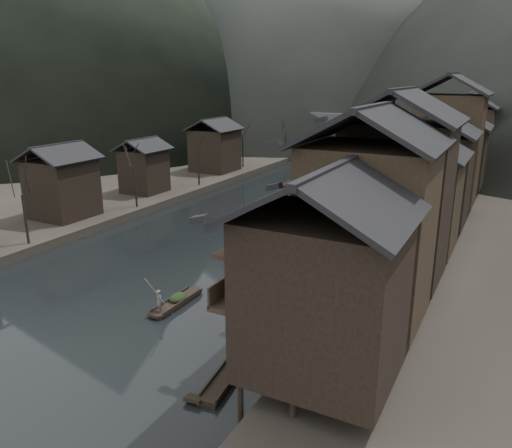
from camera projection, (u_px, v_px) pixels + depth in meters
The scene contains 12 objects.
water at pixel (150, 291), 39.73m from camera, with size 300.00×300.00×0.00m, color black.
left_bank at pixel (141, 167), 89.08m from camera, with size 40.00×200.00×1.20m, color #2D2823.
stilt_houses at pixel (428, 161), 45.55m from camera, with size 9.00×67.60×16.89m.
left_houses at pixel (123, 162), 64.30m from camera, with size 8.10×53.20×8.73m.
bare_trees at pixel (157, 156), 64.60m from camera, with size 3.64×74.23×7.29m.
moored_sampans at pixel (385, 223), 57.27m from camera, with size 3.16×74.69×0.47m.
midriver_boats at pixel (335, 185), 76.62m from camera, with size 10.35×28.02×0.45m.
stone_bridge at pixel (383, 134), 99.17m from camera, with size 40.00×6.00×9.00m.
hero_sampan at pixel (177, 302), 37.28m from camera, with size 1.21×5.55×0.44m.
cargo_heap at pixel (178, 294), 37.32m from camera, with size 1.22×1.60×0.73m, color black.
boatman at pixel (159, 298), 35.32m from camera, with size 0.65×0.43×1.79m, color slate.
bamboo_pole at pixel (159, 263), 34.45m from camera, with size 0.06×0.06×4.21m, color #8C7A51.
Camera 1 is at (24.54, -28.30, 16.58)m, focal length 35.00 mm.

